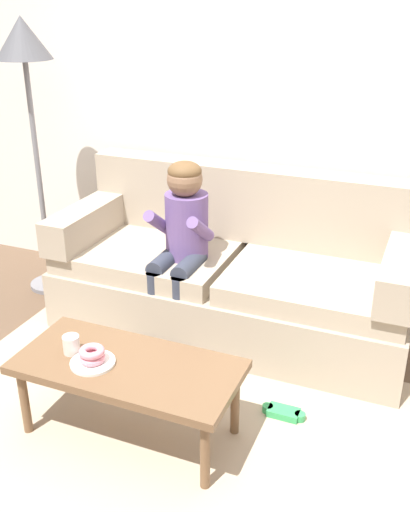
{
  "coord_description": "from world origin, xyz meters",
  "views": [
    {
      "loc": [
        0.95,
        -2.31,
        1.99
      ],
      "look_at": [
        -0.18,
        0.45,
        0.65
      ],
      "focal_mm": 41.41,
      "sensor_mm": 36.0,
      "label": 1
    }
  ],
  "objects_px": {
    "donut": "(92,358)",
    "coffee_table": "(128,371)",
    "toy_controller": "(284,413)",
    "mug": "(71,344)",
    "floor_lamp": "(26,66)",
    "person_child": "(181,235)",
    "couch": "(234,276)"
  },
  "relations": [
    {
      "from": "donut",
      "to": "coffee_table",
      "type": "bearing_deg",
      "value": 24.21
    },
    {
      "from": "toy_controller",
      "to": "coffee_table",
      "type": "bearing_deg",
      "value": -153.14
    },
    {
      "from": "donut",
      "to": "mug",
      "type": "distance_m",
      "value": 0.15
    },
    {
      "from": "floor_lamp",
      "to": "coffee_table",
      "type": "bearing_deg",
      "value": -41.79
    },
    {
      "from": "coffee_table",
      "to": "person_child",
      "type": "relative_size",
      "value": 0.96
    },
    {
      "from": "person_child",
      "to": "floor_lamp",
      "type": "distance_m",
      "value": 1.49
    },
    {
      "from": "person_child",
      "to": "mug",
      "type": "bearing_deg",
      "value": -97.63
    },
    {
      "from": "mug",
      "to": "toy_controller",
      "type": "distance_m",
      "value": 1.12
    },
    {
      "from": "donut",
      "to": "floor_lamp",
      "type": "height_order",
      "value": "floor_lamp"
    },
    {
      "from": "person_child",
      "to": "donut",
      "type": "height_order",
      "value": "person_child"
    },
    {
      "from": "couch",
      "to": "toy_controller",
      "type": "xyz_separation_m",
      "value": [
        0.55,
        -0.78,
        -0.32
      ]
    },
    {
      "from": "mug",
      "to": "coffee_table",
      "type": "bearing_deg",
      "value": 4.39
    },
    {
      "from": "donut",
      "to": "person_child",
      "type": "bearing_deg",
      "value": 90.61
    },
    {
      "from": "couch",
      "to": "floor_lamp",
      "type": "relative_size",
      "value": 1.18
    },
    {
      "from": "coffee_table",
      "to": "couch",
      "type": "bearing_deg",
      "value": 84.72
    },
    {
      "from": "couch",
      "to": "mug",
      "type": "xyz_separation_m",
      "value": [
        -0.4,
        -1.2,
        0.11
      ]
    },
    {
      "from": "couch",
      "to": "coffee_table",
      "type": "relative_size",
      "value": 2.06
    },
    {
      "from": "mug",
      "to": "floor_lamp",
      "type": "xyz_separation_m",
      "value": [
        -1.04,
        1.21,
        1.1
      ]
    },
    {
      "from": "toy_controller",
      "to": "floor_lamp",
      "type": "bearing_deg",
      "value": 154.27
    },
    {
      "from": "person_child",
      "to": "donut",
      "type": "distance_m",
      "value": 1.05
    },
    {
      "from": "person_child",
      "to": "donut",
      "type": "relative_size",
      "value": 9.18
    },
    {
      "from": "donut",
      "to": "mug",
      "type": "bearing_deg",
      "value": 163.17
    },
    {
      "from": "coffee_table",
      "to": "toy_controller",
      "type": "bearing_deg",
      "value": 30.97
    },
    {
      "from": "couch",
      "to": "coffee_table",
      "type": "height_order",
      "value": "couch"
    },
    {
      "from": "coffee_table",
      "to": "floor_lamp",
      "type": "distance_m",
      "value": 2.14
    },
    {
      "from": "donut",
      "to": "mug",
      "type": "height_order",
      "value": "mug"
    },
    {
      "from": "donut",
      "to": "mug",
      "type": "relative_size",
      "value": 1.33
    },
    {
      "from": "mug",
      "to": "floor_lamp",
      "type": "bearing_deg",
      "value": 130.68
    },
    {
      "from": "mug",
      "to": "floor_lamp",
      "type": "relative_size",
      "value": 0.05
    },
    {
      "from": "coffee_table",
      "to": "toy_controller",
      "type": "xyz_separation_m",
      "value": [
        0.66,
        0.4,
        -0.34
      ]
    },
    {
      "from": "person_child",
      "to": "toy_controller",
      "type": "distance_m",
      "value": 1.19
    },
    {
      "from": "couch",
      "to": "coffee_table",
      "type": "xyz_separation_m",
      "value": [
        -0.11,
        -1.17,
        0.02
      ]
    }
  ]
}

